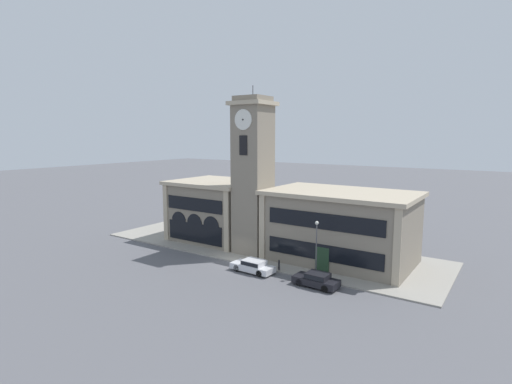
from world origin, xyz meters
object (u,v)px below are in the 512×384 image
Objects in this scene: parked_car_near at (253,266)px; bollard at (279,265)px; parked_car_mid at (317,279)px; street_lamp at (316,240)px.

parked_car_near is 2.70m from bollard.
parked_car_mid is at bearing -18.80° from bollard.
parked_car_near is 7.18m from parked_car_mid.
parked_car_mid is 4.07× the size of bollard.
bollard is at bearing -137.97° from parked_car_near.
street_lamp is (6.18, 1.93, 3.16)m from parked_car_near.
parked_car_mid is (7.18, 0.00, 0.01)m from parked_car_near.
bollard is (-4.11, -0.20, -3.19)m from street_lamp.
bollard is (-5.11, 1.74, -0.04)m from parked_car_mid.
parked_car_mid is at bearing -62.65° from street_lamp.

